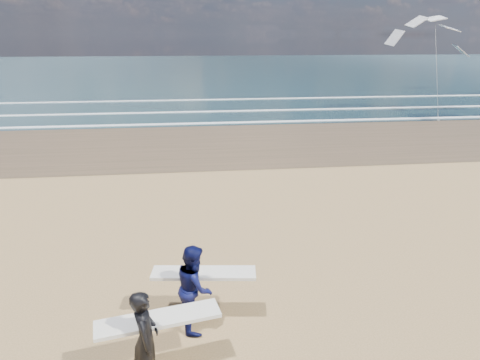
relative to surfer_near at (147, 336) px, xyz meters
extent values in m
cube|color=#172E34|center=(19.46, 72.09, -0.93)|extent=(220.00, 100.00, 0.02)
cube|color=white|center=(19.46, 22.89, -0.88)|extent=(220.00, 0.50, 0.05)
cube|color=white|center=(19.46, 27.59, -0.88)|extent=(220.00, 0.50, 0.05)
cube|color=white|center=(19.46, 34.09, -0.88)|extent=(220.00, 0.50, 0.05)
imported|color=black|center=(-0.03, -0.05, -0.02)|extent=(0.47, 0.69, 1.83)
cube|color=white|center=(0.17, 0.30, 0.11)|extent=(2.26, 0.94, 0.07)
imported|color=#0B0F41|center=(0.83, 1.42, 0.00)|extent=(0.72, 0.92, 1.86)
cube|color=white|center=(1.03, 1.77, 0.10)|extent=(2.25, 0.78, 0.07)
cube|color=slate|center=(18.46, 22.10, -0.88)|extent=(0.12, 0.12, 0.10)
camera|label=1|loc=(0.86, -6.20, 4.89)|focal=32.00mm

